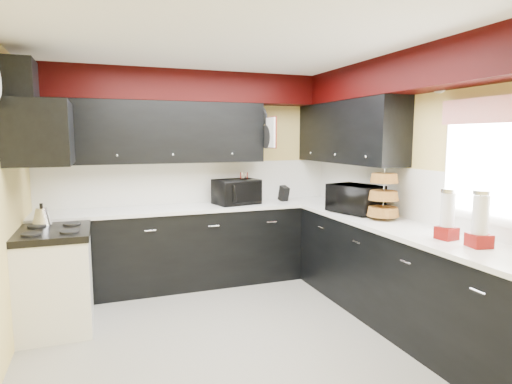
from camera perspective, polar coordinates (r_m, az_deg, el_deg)
ground at (r=3.98m, az=-2.45°, el=-18.70°), size 3.60×3.60×0.00m
wall_back at (r=5.34m, az=-8.38°, el=1.92°), size 3.60×0.06×2.50m
wall_right at (r=4.49m, az=19.93°, el=0.55°), size 0.06×3.60×2.50m
ceiling at (r=3.66m, az=-2.68°, el=19.24°), size 3.60×3.60×0.06m
cab_back at (r=5.19m, az=-7.54°, el=-7.20°), size 3.60×0.60×0.90m
cab_right at (r=4.24m, az=18.93°, el=-10.87°), size 0.60×3.00×0.90m
counter_back at (r=5.09m, az=-7.63°, el=-2.07°), size 3.62×0.64×0.04m
counter_right at (r=4.12m, az=19.20°, el=-4.64°), size 0.64×3.02×0.04m
splash_back at (r=5.34m, az=-8.35°, el=1.27°), size 3.60×0.02×0.50m
splash_right at (r=4.49m, az=19.80°, el=-0.22°), size 0.02×3.60×0.50m
upper_back at (r=5.07m, az=-13.68°, el=7.73°), size 2.60×0.35×0.70m
upper_right at (r=5.09m, az=12.10°, el=7.78°), size 0.35×1.80×0.70m
soffit_back at (r=5.18m, az=-8.19°, el=13.68°), size 3.60×0.36×0.35m
soffit_right at (r=4.25m, az=20.26°, el=14.74°), size 0.36×3.24×0.35m
stove at (r=4.38m, az=-25.12°, el=-10.84°), size 0.60×0.75×0.86m
cooktop at (r=4.27m, az=-25.45°, el=-4.95°), size 0.62×0.77×0.06m
hood at (r=4.19m, az=-26.81°, el=7.03°), size 0.50×0.78×0.55m
hood_duct at (r=4.23m, az=-28.93°, el=12.61°), size 0.24×0.40×0.40m
window at (r=3.81m, az=28.67°, el=3.50°), size 0.03×0.86×0.96m
valance at (r=3.77m, az=28.48°, el=9.58°), size 0.04×0.88×0.20m
pan_top at (r=5.32m, az=0.85°, el=10.06°), size 0.03×0.22×0.40m
pan_mid at (r=5.19m, az=1.36°, el=7.37°), size 0.03×0.28×0.46m
pan_low at (r=5.43m, az=0.35°, el=7.05°), size 0.03×0.24×0.42m
cut_board at (r=5.08m, az=1.96°, el=7.93°), size 0.03×0.26×0.35m
baskets at (r=4.36m, az=16.65°, el=-0.43°), size 0.27×0.27×0.50m
deco_plate at (r=4.21m, az=23.35°, el=13.63°), size 0.03×0.24×0.24m
toaster_oven at (r=5.18m, az=-2.56°, el=0.04°), size 0.59×0.52×0.30m
microwave at (r=4.68m, az=13.15°, el=-0.90°), size 0.50×0.62×0.30m
utensil_crock at (r=5.28m, az=-1.60°, el=-0.64°), size 0.17×0.17×0.15m
knife_block at (r=5.43m, az=3.72°, el=-0.23°), size 0.10×0.13×0.19m
kettle at (r=4.54m, az=-26.66°, el=-2.92°), size 0.23×0.23×0.16m
dispenser_a at (r=3.69m, az=24.17°, el=-2.97°), size 0.15×0.15×0.37m
dispenser_b at (r=3.53m, az=27.73°, el=-3.41°), size 0.17×0.17×0.40m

